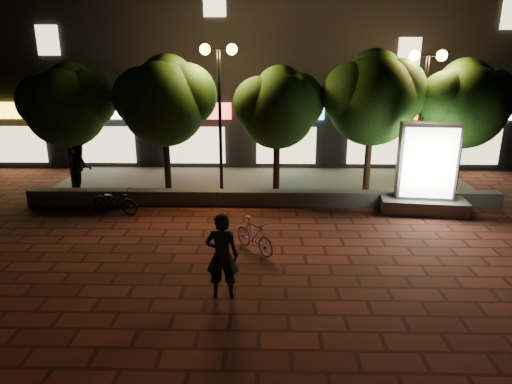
{
  "coord_description": "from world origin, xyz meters",
  "views": [
    {
      "loc": [
        0.11,
        -10.47,
        4.84
      ],
      "look_at": [
        -0.16,
        1.5,
        1.21
      ],
      "focal_mm": 31.36,
      "sensor_mm": 36.0,
      "label": 1
    }
  ],
  "objects_px": {
    "tree_left": "(165,98)",
    "rider": "(222,256)",
    "scooter_pink": "(254,235)",
    "street_lamp_right": "(425,86)",
    "scooter_parked": "(115,201)",
    "street_lamp_left": "(219,82)",
    "tree_far_right": "(466,101)",
    "tree_mid": "(279,105)",
    "ad_kiosk": "(425,176)",
    "tree_right": "(374,95)",
    "tree_far_left": "(67,102)",
    "pedestrian": "(81,166)"
  },
  "relations": [
    {
      "from": "tree_left",
      "to": "rider",
      "type": "relative_size",
      "value": 2.62
    },
    {
      "from": "scooter_pink",
      "to": "street_lamp_right",
      "type": "bearing_deg",
      "value": 2.75
    },
    {
      "from": "tree_left",
      "to": "scooter_parked",
      "type": "height_order",
      "value": "tree_left"
    },
    {
      "from": "tree_left",
      "to": "street_lamp_left",
      "type": "bearing_deg",
      "value": -7.7
    },
    {
      "from": "tree_left",
      "to": "tree_far_right",
      "type": "relative_size",
      "value": 1.03
    },
    {
      "from": "tree_mid",
      "to": "ad_kiosk",
      "type": "bearing_deg",
      "value": -22.75
    },
    {
      "from": "tree_mid",
      "to": "tree_right",
      "type": "bearing_deg",
      "value": 0.0
    },
    {
      "from": "tree_mid",
      "to": "scooter_parked",
      "type": "height_order",
      "value": "tree_mid"
    },
    {
      "from": "tree_far_left",
      "to": "tree_far_right",
      "type": "xyz_separation_m",
      "value": [
        14.0,
        0.0,
        0.08
      ]
    },
    {
      "from": "tree_right",
      "to": "street_lamp_right",
      "type": "height_order",
      "value": "tree_right"
    },
    {
      "from": "street_lamp_left",
      "to": "scooter_parked",
      "type": "bearing_deg",
      "value": -145.56
    },
    {
      "from": "tree_mid",
      "to": "tree_far_right",
      "type": "bearing_deg",
      "value": 0.0
    },
    {
      "from": "street_lamp_right",
      "to": "scooter_parked",
      "type": "xyz_separation_m",
      "value": [
        -10.21,
        -2.2,
        -3.47
      ]
    },
    {
      "from": "scooter_parked",
      "to": "rider",
      "type": "bearing_deg",
      "value": -125.99
    },
    {
      "from": "ad_kiosk",
      "to": "pedestrian",
      "type": "xyz_separation_m",
      "value": [
        -11.87,
        1.71,
        -0.14
      ]
    },
    {
      "from": "tree_left",
      "to": "scooter_pink",
      "type": "relative_size",
      "value": 3.25
    },
    {
      "from": "tree_mid",
      "to": "rider",
      "type": "xyz_separation_m",
      "value": [
        -1.32,
        -7.58,
        -2.28
      ]
    },
    {
      "from": "tree_far_right",
      "to": "ad_kiosk",
      "type": "relative_size",
      "value": 1.65
    },
    {
      "from": "rider",
      "to": "scooter_pink",
      "type": "bearing_deg",
      "value": -103.42
    },
    {
      "from": "tree_left",
      "to": "tree_far_right",
      "type": "bearing_deg",
      "value": -0.0
    },
    {
      "from": "tree_far_right",
      "to": "ad_kiosk",
      "type": "height_order",
      "value": "tree_far_right"
    },
    {
      "from": "tree_mid",
      "to": "tree_right",
      "type": "relative_size",
      "value": 0.89
    },
    {
      "from": "street_lamp_right",
      "to": "rider",
      "type": "relative_size",
      "value": 2.67
    },
    {
      "from": "tree_mid",
      "to": "street_lamp_right",
      "type": "bearing_deg",
      "value": -3.04
    },
    {
      "from": "scooter_pink",
      "to": "rider",
      "type": "xyz_separation_m",
      "value": [
        -0.6,
        -2.27,
        0.48
      ]
    },
    {
      "from": "tree_far_left",
      "to": "scooter_pink",
      "type": "distance_m",
      "value": 9.06
    },
    {
      "from": "tree_mid",
      "to": "street_lamp_left",
      "type": "bearing_deg",
      "value": -172.69
    },
    {
      "from": "ad_kiosk",
      "to": "scooter_parked",
      "type": "xyz_separation_m",
      "value": [
        -9.94,
        -0.5,
        -0.74
      ]
    },
    {
      "from": "ad_kiosk",
      "to": "rider",
      "type": "relative_size",
      "value": 1.55
    },
    {
      "from": "pedestrian",
      "to": "street_lamp_left",
      "type": "bearing_deg",
      "value": -117.92
    },
    {
      "from": "tree_far_right",
      "to": "street_lamp_left",
      "type": "distance_m",
      "value": 8.58
    },
    {
      "from": "pedestrian",
      "to": "tree_far_left",
      "type": "bearing_deg",
      "value": 23.66
    },
    {
      "from": "ad_kiosk",
      "to": "pedestrian",
      "type": "bearing_deg",
      "value": 171.79
    },
    {
      "from": "tree_right",
      "to": "tree_far_right",
      "type": "relative_size",
      "value": 1.06
    },
    {
      "from": "pedestrian",
      "to": "tree_mid",
      "type": "bearing_deg",
      "value": -115.78
    },
    {
      "from": "tree_far_left",
      "to": "scooter_parked",
      "type": "relative_size",
      "value": 2.85
    },
    {
      "from": "ad_kiosk",
      "to": "pedestrian",
      "type": "relative_size",
      "value": 1.53
    },
    {
      "from": "tree_far_left",
      "to": "tree_left",
      "type": "xyz_separation_m",
      "value": [
        3.5,
        0.0,
        0.15
      ]
    },
    {
      "from": "tree_left",
      "to": "rider",
      "type": "xyz_separation_m",
      "value": [
        2.67,
        -7.58,
        -2.51
      ]
    },
    {
      "from": "tree_right",
      "to": "pedestrian",
      "type": "bearing_deg",
      "value": -178.63
    },
    {
      "from": "tree_far_right",
      "to": "rider",
      "type": "relative_size",
      "value": 2.55
    },
    {
      "from": "tree_left",
      "to": "scooter_pink",
      "type": "xyz_separation_m",
      "value": [
        3.27,
        -5.31,
        -2.99
      ]
    },
    {
      "from": "tree_right",
      "to": "scooter_pink",
      "type": "bearing_deg",
      "value": -127.21
    },
    {
      "from": "tree_mid",
      "to": "tree_far_right",
      "type": "xyz_separation_m",
      "value": [
        6.5,
        0.0,
        0.15
      ]
    },
    {
      "from": "tree_far_right",
      "to": "rider",
      "type": "xyz_separation_m",
      "value": [
        -7.83,
        -7.58,
        -2.44
      ]
    },
    {
      "from": "ad_kiosk",
      "to": "tree_mid",
      "type": "bearing_deg",
      "value": 157.25
    },
    {
      "from": "tree_far_left",
      "to": "ad_kiosk",
      "type": "distance_m",
      "value": 12.52
    },
    {
      "from": "tree_left",
      "to": "scooter_parked",
      "type": "relative_size",
      "value": 3.01
    },
    {
      "from": "scooter_parked",
      "to": "street_lamp_right",
      "type": "bearing_deg",
      "value": -61.39
    },
    {
      "from": "rider",
      "to": "pedestrian",
      "type": "relative_size",
      "value": 0.99
    }
  ]
}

